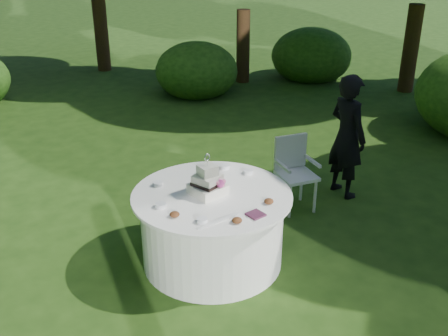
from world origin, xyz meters
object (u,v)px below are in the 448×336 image
(napkins, at_px, (256,215))
(chair, at_px, (294,167))
(table, at_px, (212,228))
(cake, at_px, (208,183))
(guest, at_px, (347,136))

(napkins, height_order, chair, chair)
(napkins, height_order, table, napkins)
(table, bearing_deg, cake, 145.91)
(table, relative_size, chair, 1.76)
(guest, xyz_separation_m, table, (-2.22, -0.16, -0.39))
(table, relative_size, cake, 3.71)
(cake, distance_m, chair, 1.58)
(napkins, distance_m, table, 0.70)
(napkins, xyz_separation_m, guest, (2.17, 0.74, 0.00))
(napkins, bearing_deg, chair, 32.26)
(napkins, bearing_deg, guest, 18.88)
(guest, distance_m, chair, 0.81)
(napkins, height_order, cake, cake)
(chair, bearing_deg, cake, -168.72)
(guest, bearing_deg, table, 102.66)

